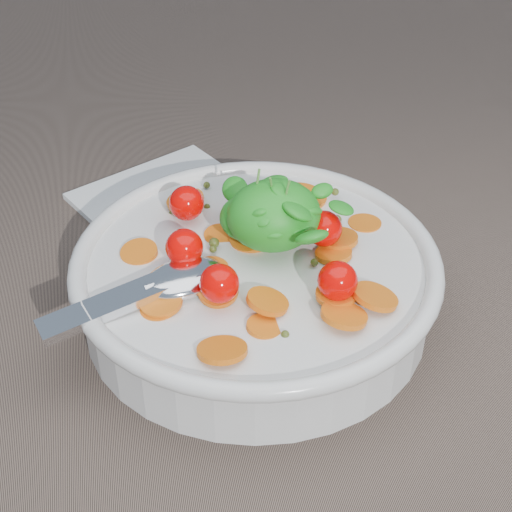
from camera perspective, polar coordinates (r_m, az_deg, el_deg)
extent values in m
plane|color=#6F5C4F|center=(0.65, -2.90, -2.98)|extent=(6.00, 6.00, 0.00)
cylinder|color=silver|center=(0.62, 0.00, -2.27)|extent=(0.27, 0.27, 0.05)
torus|color=silver|center=(0.61, 0.00, -0.35)|extent=(0.29, 0.29, 0.01)
cylinder|color=silver|center=(0.64, 0.00, -3.87)|extent=(0.14, 0.14, 0.01)
cylinder|color=brown|center=(0.62, 0.00, -2.27)|extent=(0.25, 0.25, 0.04)
cylinder|color=orange|center=(0.59, -3.50, -1.18)|extent=(0.04, 0.04, 0.01)
cylinder|color=orange|center=(0.55, 0.60, -5.24)|extent=(0.03, 0.03, 0.01)
cylinder|color=orange|center=(0.53, -2.48, -6.85)|extent=(0.05, 0.05, 0.02)
cylinder|color=orange|center=(0.63, 1.92, 1.60)|extent=(0.03, 0.03, 0.01)
cylinder|color=orange|center=(0.65, 7.90, 2.30)|extent=(0.04, 0.04, 0.01)
cylinder|color=orange|center=(0.62, 6.05, 1.25)|extent=(0.03, 0.03, 0.01)
cylinder|color=orange|center=(0.57, 5.84, -2.80)|extent=(0.04, 0.04, 0.01)
cylinder|color=orange|center=(0.57, -7.13, -3.83)|extent=(0.03, 0.03, 0.01)
cylinder|color=orange|center=(0.67, -5.17, 4.07)|extent=(0.04, 0.04, 0.01)
cylinder|color=orange|center=(0.57, -2.78, -2.48)|extent=(0.04, 0.04, 0.02)
cylinder|color=orange|center=(0.67, 3.71, 4.41)|extent=(0.05, 0.05, 0.01)
cylinder|color=orange|center=(0.57, -6.93, -3.30)|extent=(0.04, 0.04, 0.01)
cylinder|color=orange|center=(0.62, -8.51, 0.25)|extent=(0.03, 0.03, 0.01)
cylinder|color=orange|center=(0.56, 0.84, -3.32)|extent=(0.04, 0.04, 0.02)
cylinder|color=orange|center=(0.55, 6.42, -4.31)|extent=(0.04, 0.04, 0.01)
cylinder|color=orange|center=(0.57, 8.66, -2.94)|extent=(0.05, 0.05, 0.02)
cylinder|color=orange|center=(0.63, -2.64, 1.44)|extent=(0.03, 0.03, 0.01)
cylinder|color=orange|center=(0.65, -0.87, 3.34)|extent=(0.03, 0.03, 0.01)
cylinder|color=orange|center=(0.66, 2.75, 4.11)|extent=(0.04, 0.04, 0.01)
cylinder|color=orange|center=(0.62, -0.37, 1.38)|extent=(0.05, 0.05, 0.01)
cylinder|color=orange|center=(0.61, 5.66, 0.16)|extent=(0.04, 0.04, 0.01)
cylinder|color=orange|center=(0.59, -5.88, -1.84)|extent=(0.04, 0.04, 0.01)
sphere|color=#45501A|center=(0.68, -1.66, 4.21)|extent=(0.01, 0.01, 0.01)
sphere|color=#45501A|center=(0.55, 6.03, -4.59)|extent=(0.01, 0.01, 0.01)
sphere|color=#45501A|center=(0.65, 5.90, 2.65)|extent=(0.01, 0.01, 0.01)
sphere|color=#45501A|center=(0.62, -3.07, 0.96)|extent=(0.01, 0.01, 0.01)
sphere|color=#45501A|center=(0.68, 5.78, 4.66)|extent=(0.01, 0.01, 0.01)
sphere|color=#45501A|center=(0.69, -3.61, 5.17)|extent=(0.01, 0.01, 0.01)
sphere|color=#45501A|center=(0.61, -3.14, 0.51)|extent=(0.01, 0.01, 0.01)
sphere|color=#45501A|center=(0.54, 2.13, -5.72)|extent=(0.01, 0.01, 0.01)
sphere|color=#45501A|center=(0.66, -6.15, 3.06)|extent=(0.01, 0.01, 0.01)
sphere|color=#45501A|center=(0.67, -3.58, 3.58)|extent=(0.01, 0.01, 0.01)
sphere|color=#45501A|center=(0.59, 5.05, -1.15)|extent=(0.01, 0.01, 0.01)
sphere|color=#45501A|center=(0.58, -3.15, -1.46)|extent=(0.01, 0.01, 0.01)
sphere|color=#45501A|center=(0.69, 1.53, 5.21)|extent=(0.01, 0.01, 0.01)
sphere|color=#45501A|center=(0.63, -5.57, 1.64)|extent=(0.01, 0.01, 0.01)
sphere|color=#45501A|center=(0.60, 4.27, -0.47)|extent=(0.01, 0.01, 0.01)
sphere|color=#45501A|center=(0.65, 3.98, 2.19)|extent=(0.01, 0.01, 0.01)
sphere|color=#45501A|center=(0.58, 6.43, -1.48)|extent=(0.01, 0.01, 0.01)
sphere|color=#DE0300|center=(0.61, 4.98, 2.00)|extent=(0.03, 0.03, 0.03)
sphere|color=#DE0300|center=(0.65, 2.02, 4.35)|extent=(0.03, 0.03, 0.03)
sphere|color=#DE0300|center=(0.64, -5.07, 3.85)|extent=(0.03, 0.03, 0.03)
sphere|color=#DE0300|center=(0.59, -5.24, 0.62)|extent=(0.03, 0.03, 0.03)
sphere|color=#DE0300|center=(0.55, -2.67, -2.01)|extent=(0.03, 0.03, 0.03)
sphere|color=#DE0300|center=(0.56, 5.95, -1.81)|extent=(0.03, 0.03, 0.03)
ellipsoid|color=green|center=(0.60, 1.30, 2.99)|extent=(0.07, 0.06, 0.05)
ellipsoid|color=green|center=(0.61, -0.70, 2.80)|extent=(0.04, 0.04, 0.03)
ellipsoid|color=green|center=(0.59, 1.03, 4.47)|extent=(0.02, 0.02, 0.01)
ellipsoid|color=green|center=(0.58, 1.00, 3.27)|extent=(0.02, 0.03, 0.02)
ellipsoid|color=green|center=(0.59, 2.23, 3.68)|extent=(0.03, 0.03, 0.02)
ellipsoid|color=green|center=(0.59, 1.32, 2.55)|extent=(0.02, 0.02, 0.02)
ellipsoid|color=green|center=(0.57, 2.99, 3.30)|extent=(0.03, 0.03, 0.03)
ellipsoid|color=green|center=(0.58, 1.49, 2.92)|extent=(0.03, 0.03, 0.02)
ellipsoid|color=green|center=(0.60, 2.65, 3.72)|extent=(0.02, 0.03, 0.01)
ellipsoid|color=green|center=(0.58, 1.33, 1.65)|extent=(0.03, 0.03, 0.02)
ellipsoid|color=green|center=(0.58, 1.33, 4.66)|extent=(0.02, 0.02, 0.01)
ellipsoid|color=green|center=(0.60, 2.34, 4.41)|extent=(0.03, 0.03, 0.02)
ellipsoid|color=green|center=(0.58, 2.01, 4.67)|extent=(0.03, 0.03, 0.02)
ellipsoid|color=green|center=(0.59, 3.50, 3.29)|extent=(0.04, 0.04, 0.03)
ellipsoid|color=green|center=(0.60, 2.49, 4.19)|extent=(0.02, 0.02, 0.02)
ellipsoid|color=green|center=(0.60, 6.22, 3.51)|extent=(0.03, 0.03, 0.01)
ellipsoid|color=green|center=(0.58, 0.31, 3.21)|extent=(0.02, 0.02, 0.02)
ellipsoid|color=green|center=(0.57, 0.45, 2.77)|extent=(0.02, 0.02, 0.01)
ellipsoid|color=green|center=(0.58, 1.50, 2.50)|extent=(0.03, 0.03, 0.02)
ellipsoid|color=green|center=(0.59, 1.92, 4.42)|extent=(0.03, 0.03, 0.02)
ellipsoid|color=green|center=(0.60, 1.34, 5.37)|extent=(0.03, 0.03, 0.02)
ellipsoid|color=green|center=(0.63, -1.55, 4.88)|extent=(0.03, 0.03, 0.02)
ellipsoid|color=green|center=(0.56, 4.07, 1.38)|extent=(0.04, 0.03, 0.03)
ellipsoid|color=green|center=(0.58, 2.85, 1.96)|extent=(0.04, 0.03, 0.02)
ellipsoid|color=green|center=(0.59, 1.64, 3.83)|extent=(0.02, 0.02, 0.02)
ellipsoid|color=green|center=(0.61, 4.83, 4.75)|extent=(0.02, 0.02, 0.01)
ellipsoid|color=green|center=(0.61, 0.91, 4.02)|extent=(0.03, 0.03, 0.02)
cylinder|color=#4C8C33|center=(0.58, 1.96, 3.46)|extent=(0.01, 0.00, 0.05)
cylinder|color=#4C8C33|center=(0.59, -0.09, 4.16)|extent=(0.01, 0.01, 0.05)
cylinder|color=#4C8C33|center=(0.59, 1.30, 4.03)|extent=(0.01, 0.01, 0.05)
ellipsoid|color=silver|center=(0.58, -5.26, -1.64)|extent=(0.07, 0.06, 0.02)
cube|color=silver|center=(0.57, -9.81, -3.21)|extent=(0.12, 0.06, 0.02)
cylinder|color=silver|center=(0.57, -7.06, -2.17)|extent=(0.03, 0.02, 0.01)
cube|color=white|center=(0.77, -6.42, 4.14)|extent=(0.20, 0.19, 0.01)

